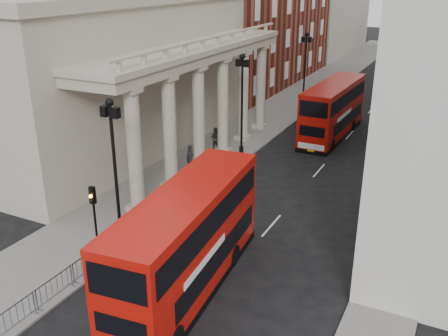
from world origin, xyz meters
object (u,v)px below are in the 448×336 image
(pedestrian_b, at_px, (215,138))
(traffic_light, at_px, (94,211))
(bus_far, at_px, (333,109))
(lamp_post_south, at_px, (115,164))
(bus_near, at_px, (188,240))
(pedestrian_a, at_px, (190,158))
(lamp_post_north, at_px, (305,67))
(lamp_post_mid, at_px, (242,99))
(pedestrian_c, at_px, (198,147))

(pedestrian_b, bearing_deg, traffic_light, 99.18)
(traffic_light, distance_m, bus_far, 27.35)
(lamp_post_south, distance_m, pedestrian_b, 17.32)
(lamp_post_south, height_order, bus_near, lamp_post_south)
(bus_near, distance_m, pedestrian_b, 20.13)
(pedestrian_a, relative_size, pedestrian_b, 1.00)
(lamp_post_north, xyz_separation_m, traffic_light, (0.10, -34.02, -1.80))
(pedestrian_a, xyz_separation_m, pedestrian_b, (-0.47, 5.14, -0.00))
(lamp_post_south, distance_m, bus_far, 25.49)
(lamp_post_south, height_order, traffic_light, lamp_post_south)
(bus_near, bearing_deg, lamp_post_mid, 101.56)
(lamp_post_north, height_order, traffic_light, lamp_post_north)
(lamp_post_mid, height_order, pedestrian_c, lamp_post_mid)
(lamp_post_mid, bearing_deg, lamp_post_south, -90.00)
(pedestrian_a, bearing_deg, traffic_light, -65.42)
(pedestrian_b, xyz_separation_m, pedestrian_c, (-0.48, -2.26, -0.17))
(lamp_post_north, relative_size, pedestrian_b, 4.41)
(pedestrian_b, distance_m, pedestrian_c, 2.32)
(lamp_post_mid, bearing_deg, bus_far, 60.00)
(bus_near, bearing_deg, bus_far, 85.26)
(lamp_post_north, relative_size, bus_near, 0.70)
(pedestrian_b, bearing_deg, lamp_post_mid, 166.89)
(lamp_post_south, height_order, bus_far, lamp_post_south)
(bus_far, height_order, pedestrian_a, bus_far)
(lamp_post_mid, height_order, pedestrian_b, lamp_post_mid)
(traffic_light, xyz_separation_m, pedestrian_b, (-2.83, 18.68, -2.04))
(bus_near, xyz_separation_m, bus_far, (-0.23, 26.57, -0.06))
(lamp_post_mid, xyz_separation_m, lamp_post_north, (0.00, 16.00, 0.00))
(pedestrian_c, bearing_deg, bus_near, -69.87)
(lamp_post_mid, distance_m, traffic_light, 18.11)
(bus_far, relative_size, pedestrian_a, 6.11)
(lamp_post_mid, xyz_separation_m, traffic_light, (0.10, -18.02, -1.80))
(lamp_post_south, distance_m, pedestrian_a, 12.36)
(bus_near, height_order, bus_far, bus_near)
(traffic_light, distance_m, pedestrian_a, 13.90)
(lamp_post_north, distance_m, pedestrian_b, 16.04)
(traffic_light, relative_size, pedestrian_c, 2.78)
(lamp_post_mid, distance_m, pedestrian_b, 4.76)
(lamp_post_mid, distance_m, bus_near, 18.64)
(pedestrian_c, bearing_deg, traffic_light, -86.44)
(pedestrian_a, bearing_deg, lamp_post_south, -64.21)
(pedestrian_b, relative_size, pedestrian_c, 1.22)
(pedestrian_b, bearing_deg, lamp_post_south, 99.87)
(bus_far, bearing_deg, lamp_post_mid, -118.19)
(lamp_post_mid, xyz_separation_m, bus_near, (5.34, -17.71, -2.26))
(bus_far, bearing_deg, lamp_post_north, 127.42)
(lamp_post_mid, bearing_deg, traffic_light, -89.68)
(lamp_post_south, bearing_deg, pedestrian_b, 99.31)
(bus_far, distance_m, pedestrian_c, 13.48)
(lamp_post_mid, distance_m, bus_far, 10.49)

